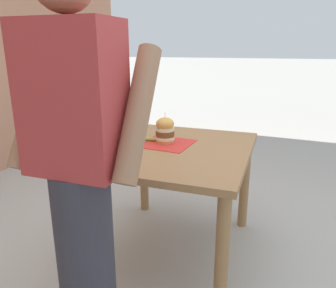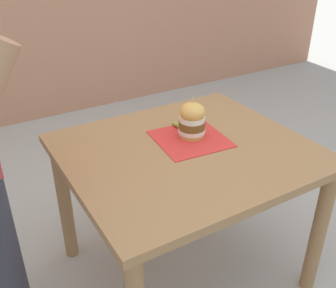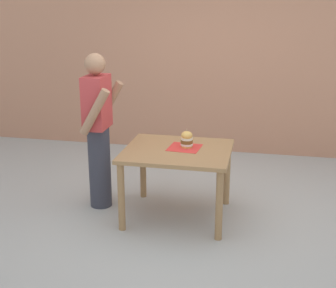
{
  "view_description": "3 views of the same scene",
  "coord_description": "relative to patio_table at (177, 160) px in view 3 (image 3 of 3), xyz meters",
  "views": [
    {
      "loc": [
        -0.63,
        1.9,
        1.37
      ],
      "look_at": [
        0.0,
        0.1,
        0.8
      ],
      "focal_mm": 35.0,
      "sensor_mm": 36.0,
      "label": 1
    },
    {
      "loc": [
        -1.28,
        0.86,
        1.62
      ],
      "look_at": [
        0.0,
        0.1,
        0.8
      ],
      "focal_mm": 42.0,
      "sensor_mm": 36.0,
      "label": 2
    },
    {
      "loc": [
        -4.47,
        -0.84,
        2.23
      ],
      "look_at": [
        0.0,
        0.1,
        0.8
      ],
      "focal_mm": 50.0,
      "sensor_mm": 36.0,
      "label": 3
    }
  ],
  "objects": [
    {
      "name": "serving_paper",
      "position": [
        0.07,
        -0.06,
        0.12
      ],
      "size": [
        0.35,
        0.35,
        0.0
      ],
      "primitive_type": "cube",
      "rotation": [
        0.0,
        0.0,
        -0.09
      ],
      "color": "red",
      "rests_on": "patio_table"
    },
    {
      "name": "patio_table",
      "position": [
        0.0,
        0.0,
        0.0
      ],
      "size": [
        0.96,
        1.08,
        0.75
      ],
      "color": "#9E7247",
      "rests_on": "ground"
    },
    {
      "name": "diner_across_table",
      "position": [
        0.09,
        0.88,
        0.25
      ],
      "size": [
        0.55,
        0.35,
        1.69
      ],
      "color": "#33333D",
      "rests_on": "ground"
    },
    {
      "name": "sandwich",
      "position": [
        0.08,
        -0.08,
        0.2
      ],
      "size": [
        0.13,
        0.13,
        0.2
      ],
      "color": "gold",
      "rests_on": "serving_paper"
    },
    {
      "name": "ground_plane",
      "position": [
        0.0,
        0.0,
        -0.63
      ],
      "size": [
        80.0,
        80.0,
        0.0
      ],
      "primitive_type": "plane",
      "color": "#ADAAA3"
    },
    {
      "name": "pickle_spear",
      "position": [
        0.18,
        -0.07,
        0.13
      ],
      "size": [
        0.09,
        0.04,
        0.02
      ],
      "primitive_type": "cylinder",
      "rotation": [
        0.0,
        1.57,
        0.15
      ],
      "color": "#8EA83D",
      "rests_on": "serving_paper"
    }
  ]
}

